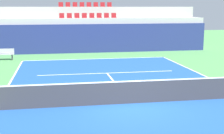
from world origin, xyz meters
TOP-DOWN VIEW (x-y plane):
  - ground_plane at (0.00, 0.00)m, footprint 80.00×80.00m
  - court_surface at (0.00, 0.00)m, footprint 11.00×24.00m
  - baseline_far at (0.00, 11.95)m, footprint 11.00×0.10m
  - service_line_far at (0.00, 6.40)m, footprint 8.26×0.10m
  - centre_service_line at (0.00, 3.20)m, footprint 0.10×6.40m
  - back_wall at (0.00, 15.57)m, footprint 20.97×0.30m
  - stands_tier_lower at (0.00, 16.92)m, footprint 20.97×2.40m
  - stands_tier_upper at (0.00, 19.32)m, footprint 20.97×2.40m
  - seating_row_lower at (-0.00, 17.02)m, footprint 5.16×0.44m
  - seating_row_upper at (-0.00, 19.42)m, footprint 5.16×0.44m
  - tennis_net at (0.00, 0.00)m, footprint 11.08×0.08m
  - player_bench at (-6.85, 12.68)m, footprint 1.50×0.40m

SIDE VIEW (x-z plane):
  - ground_plane at x=0.00m, z-range 0.00..0.00m
  - court_surface at x=0.00m, z-range 0.00..0.01m
  - baseline_far at x=0.00m, z-range 0.01..0.01m
  - service_line_far at x=0.00m, z-range 0.01..0.01m
  - centre_service_line at x=0.00m, z-range 0.01..0.01m
  - player_bench at x=-6.85m, z-range 0.08..0.93m
  - tennis_net at x=0.00m, z-range -0.03..1.04m
  - back_wall at x=0.00m, z-range 0.00..2.48m
  - stands_tier_lower at x=0.00m, z-range 0.00..2.96m
  - stands_tier_upper at x=0.00m, z-range 0.00..3.95m
  - seating_row_lower at x=0.00m, z-range 2.87..3.31m
  - seating_row_upper at x=0.00m, z-range 3.86..4.30m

